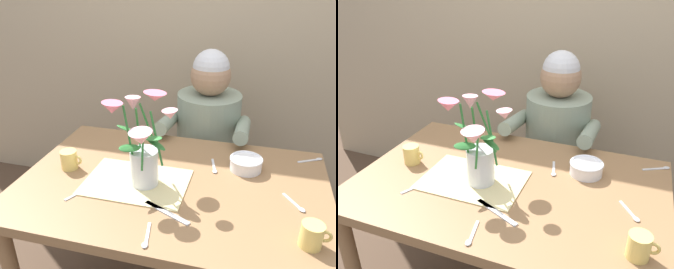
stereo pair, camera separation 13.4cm
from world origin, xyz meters
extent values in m
cube|color=tan|center=(0.00, 1.05, 1.25)|extent=(4.00, 0.10, 2.50)
cube|color=olive|center=(0.00, 0.00, 0.72)|extent=(1.20, 0.80, 0.04)
cylinder|color=olive|center=(-0.54, 0.34, 0.35)|extent=(0.06, 0.06, 0.70)
cylinder|color=olive|center=(0.54, 0.34, 0.35)|extent=(0.06, 0.06, 0.70)
cylinder|color=#4C4C56|center=(0.04, 0.62, 0.20)|extent=(0.30, 0.30, 0.40)
cylinder|color=gray|center=(0.04, 0.62, 0.65)|extent=(0.34, 0.34, 0.50)
sphere|color=#A37A5B|center=(0.04, 0.62, 1.00)|extent=(0.21, 0.21, 0.21)
sphere|color=silver|center=(0.04, 0.62, 1.04)|extent=(0.19, 0.19, 0.19)
cylinder|color=gray|center=(-0.15, 0.48, 0.78)|extent=(0.07, 0.33, 0.12)
cylinder|color=gray|center=(0.23, 0.48, 0.78)|extent=(0.07, 0.33, 0.12)
cube|color=beige|center=(-0.13, -0.04, 0.74)|extent=(0.40, 0.28, 0.00)
cylinder|color=silver|center=(-0.10, -0.04, 0.81)|extent=(0.11, 0.11, 0.15)
cylinder|color=#2D7533|center=(-0.05, -0.05, 0.95)|extent=(0.06, 0.05, 0.20)
cone|color=pink|center=(0.01, -0.05, 1.05)|extent=(0.07, 0.06, 0.04)
sphere|color=#E5D14C|center=(0.01, -0.05, 1.05)|extent=(0.02, 0.02, 0.02)
cylinder|color=#2D7533|center=(-0.09, 0.01, 0.96)|extent=(0.06, 0.05, 0.22)
cone|color=#DB6684|center=(-0.08, 0.05, 1.07)|extent=(0.12, 0.12, 0.04)
sphere|color=#E5D14C|center=(-0.08, 0.05, 1.07)|extent=(0.02, 0.02, 0.02)
cylinder|color=#2D7533|center=(-0.12, -0.03, 0.95)|extent=(0.01, 0.06, 0.21)
cone|color=pink|center=(-0.14, -0.02, 1.06)|extent=(0.06, 0.06, 0.05)
sphere|color=#E5D14C|center=(-0.14, -0.02, 1.07)|extent=(0.02, 0.02, 0.02)
cylinder|color=#2D7533|center=(-0.14, -0.07, 0.95)|extent=(0.05, 0.04, 0.22)
cone|color=#DB6684|center=(-0.19, -0.09, 1.07)|extent=(0.10, 0.10, 0.05)
sphere|color=#E5D14C|center=(-0.19, -0.09, 1.07)|extent=(0.02, 0.02, 0.02)
cylinder|color=#2D7533|center=(-0.08, -0.09, 0.92)|extent=(0.01, 0.05, 0.14)
cone|color=pink|center=(-0.07, -0.14, 0.99)|extent=(0.11, 0.11, 0.06)
sphere|color=#E5D14C|center=(-0.07, -0.14, 1.00)|extent=(0.02, 0.02, 0.02)
ellipsoid|color=#2D7533|center=(-0.13, -0.09, 0.92)|extent=(0.08, 0.10, 0.04)
ellipsoid|color=#2D7533|center=(-0.05, -0.07, 0.96)|extent=(0.09, 0.08, 0.04)
ellipsoid|color=#2D7533|center=(-0.04, -0.07, 0.94)|extent=(0.09, 0.07, 0.04)
ellipsoid|color=#2D7533|center=(-0.16, -0.04, 0.97)|extent=(0.09, 0.04, 0.04)
cylinder|color=white|center=(0.27, 0.17, 0.77)|extent=(0.13, 0.13, 0.05)
torus|color=white|center=(0.27, 0.17, 0.79)|extent=(0.14, 0.14, 0.01)
cube|color=silver|center=(0.03, -0.19, 0.74)|extent=(0.18, 0.10, 0.00)
cylinder|color=#E5C666|center=(0.49, -0.23, 0.78)|extent=(0.07, 0.07, 0.08)
torus|color=#E5C666|center=(0.53, -0.23, 0.78)|extent=(0.04, 0.01, 0.04)
cylinder|color=#E5C666|center=(-0.44, -0.01, 0.78)|extent=(0.07, 0.07, 0.08)
torus|color=#E5C666|center=(-0.40, -0.01, 0.78)|extent=(0.04, 0.01, 0.04)
cube|color=silver|center=(0.00, -0.31, 0.74)|extent=(0.03, 0.10, 0.00)
ellipsoid|color=silver|center=(0.01, -0.36, 0.74)|extent=(0.02, 0.03, 0.01)
cube|color=silver|center=(0.14, 0.17, 0.74)|extent=(0.03, 0.10, 0.00)
ellipsoid|color=silver|center=(0.15, 0.12, 0.74)|extent=(0.03, 0.03, 0.01)
cube|color=silver|center=(0.53, 0.31, 0.74)|extent=(0.09, 0.06, 0.00)
ellipsoid|color=silver|center=(0.58, 0.34, 0.74)|extent=(0.03, 0.03, 0.01)
cube|color=silver|center=(0.45, -0.01, 0.74)|extent=(0.07, 0.09, 0.00)
ellipsoid|color=silver|center=(0.48, -0.06, 0.74)|extent=(0.03, 0.03, 0.01)
cube|color=silver|center=(-0.32, -0.18, 0.74)|extent=(0.05, 0.09, 0.00)
ellipsoid|color=silver|center=(-0.30, -0.13, 0.74)|extent=(0.03, 0.03, 0.01)
camera|label=1|loc=(0.28, -1.12, 1.50)|focal=37.31mm
camera|label=2|loc=(0.41, -1.08, 1.50)|focal=37.31mm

